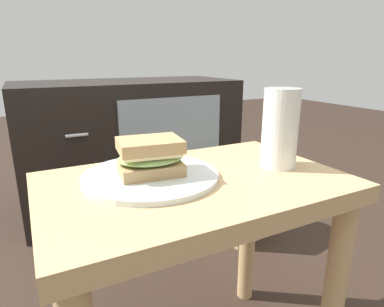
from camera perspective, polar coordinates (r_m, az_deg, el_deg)
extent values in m
cube|color=tan|center=(0.62, 0.53, -5.93)|extent=(0.56, 0.36, 0.04)
cylinder|color=tan|center=(0.78, 23.56, -21.73)|extent=(0.04, 0.04, 0.43)
cylinder|color=tan|center=(0.80, -21.84, -20.52)|extent=(0.04, 0.04, 0.43)
cylinder|color=tan|center=(0.95, 9.72, -13.19)|extent=(0.04, 0.04, 0.43)
cube|color=black|center=(1.57, -10.79, 1.72)|extent=(0.96, 0.44, 0.58)
cube|color=#8C9EA8|center=(1.40, -3.38, 0.71)|extent=(0.46, 0.01, 0.44)
cylinder|color=silver|center=(1.27, -19.47, 3.03)|extent=(0.08, 0.01, 0.01)
cylinder|color=silver|center=(1.33, -18.58, -6.25)|extent=(0.08, 0.01, 0.01)
cylinder|color=silver|center=(0.62, -7.19, -3.91)|extent=(0.25, 0.25, 0.01)
cube|color=tan|center=(0.61, -7.24, -2.50)|extent=(0.12, 0.10, 0.02)
ellipsoid|color=#8CB260|center=(0.61, -7.31, -0.80)|extent=(0.13, 0.11, 0.02)
cube|color=beige|center=(0.60, -7.34, 0.20)|extent=(0.12, 0.10, 0.01)
cube|color=tan|center=(0.60, -7.39, 1.49)|extent=(0.12, 0.10, 0.02)
cylinder|color=silver|center=(0.68, 15.14, 4.25)|extent=(0.07, 0.07, 0.16)
cylinder|color=#C67219|center=(0.69, 15.03, 2.78)|extent=(0.07, 0.07, 0.12)
cylinder|color=white|center=(0.68, 15.43, 8.07)|extent=(0.07, 0.07, 0.01)
cube|color=tan|center=(1.31, 9.52, -8.04)|extent=(0.26, 0.19, 0.28)
cube|color=tan|center=(1.26, 9.84, -1.73)|extent=(0.24, 0.16, 0.03)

